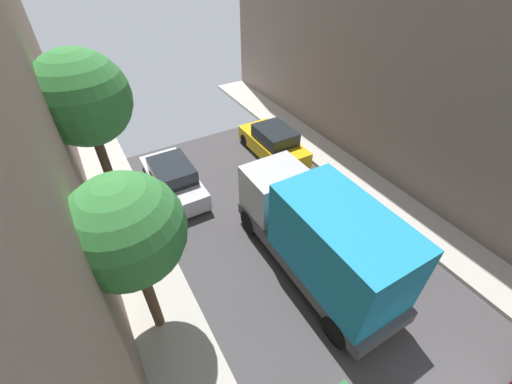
% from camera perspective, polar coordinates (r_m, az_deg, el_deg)
% --- Properties ---
extents(parked_car_left_3, '(1.78, 4.20, 1.57)m').
position_cam_1_polar(parked_car_left_3, '(14.59, -14.33, 2.18)').
color(parked_car_left_3, silver).
rests_on(parked_car_left_3, ground).
extents(parked_car_right_2, '(1.78, 4.20, 1.57)m').
position_cam_1_polar(parked_car_right_2, '(16.64, 3.10, 8.58)').
color(parked_car_right_2, gold).
rests_on(parked_car_right_2, ground).
extents(delivery_truck, '(2.26, 6.60, 3.38)m').
position_cam_1_polar(delivery_truck, '(10.44, 11.20, -7.52)').
color(delivery_truck, '#4C4C51').
rests_on(delivery_truck, ground).
extents(street_tree_0, '(3.22, 3.22, 6.28)m').
position_cam_1_polar(street_tree_0, '(12.63, -28.18, 14.10)').
color(street_tree_0, brown).
rests_on(street_tree_0, sidewalk_left).
extents(street_tree_2, '(2.71, 2.71, 5.28)m').
position_cam_1_polar(street_tree_2, '(7.81, -21.79, -6.51)').
color(street_tree_2, brown).
rests_on(street_tree_2, sidewalk_left).
extents(potted_plant_2, '(0.59, 0.59, 0.84)m').
position_cam_1_polar(potted_plant_2, '(12.83, -24.09, -7.63)').
color(potted_plant_2, slate).
rests_on(potted_plant_2, sidewalk_left).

